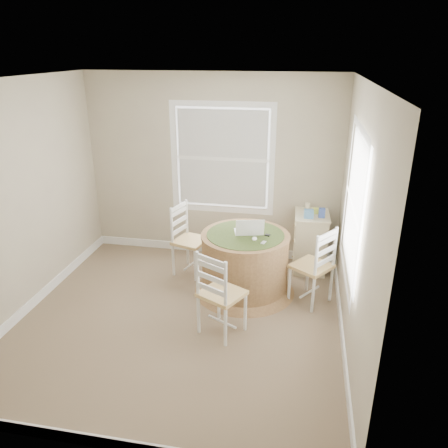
% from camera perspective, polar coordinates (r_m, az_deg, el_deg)
% --- Properties ---
extents(room, '(3.64, 3.64, 2.64)m').
position_cam_1_polar(room, '(4.64, -3.79, 2.11)').
color(room, '#867555').
rests_on(room, ground).
extents(round_table, '(1.26, 1.26, 0.78)m').
position_cam_1_polar(round_table, '(5.44, 2.75, -4.77)').
color(round_table, olive).
rests_on(round_table, ground).
extents(chair_left, '(0.51, 0.52, 0.95)m').
position_cam_1_polar(chair_left, '(5.87, -4.35, -2.18)').
color(chair_left, white).
rests_on(chair_left, ground).
extents(chair_near, '(0.56, 0.55, 0.95)m').
position_cam_1_polar(chair_near, '(4.65, -0.27, -9.03)').
color(chair_near, white).
rests_on(chair_near, ground).
extents(chair_right, '(0.57, 0.57, 0.95)m').
position_cam_1_polar(chair_right, '(5.30, 11.39, -5.38)').
color(chair_right, white).
rests_on(chair_right, ground).
extents(laptop, '(0.40, 0.37, 0.24)m').
position_cam_1_polar(laptop, '(5.31, 3.27, -0.91)').
color(laptop, white).
rests_on(laptop, round_table).
extents(mouse, '(0.08, 0.11, 0.03)m').
position_cam_1_polar(mouse, '(5.16, 3.99, -1.93)').
color(mouse, white).
rests_on(mouse, round_table).
extents(phone, '(0.07, 0.10, 0.02)m').
position_cam_1_polar(phone, '(5.08, 5.17, -2.48)').
color(phone, '#B7BABF').
rests_on(phone, round_table).
extents(keys, '(0.07, 0.06, 0.02)m').
position_cam_1_polar(keys, '(5.27, 5.71, -1.50)').
color(keys, black).
rests_on(keys, round_table).
extents(corner_chest, '(0.48, 0.63, 0.81)m').
position_cam_1_polar(corner_chest, '(6.12, 11.16, -2.22)').
color(corner_chest, beige).
rests_on(corner_chest, ground).
extents(tissue_box, '(0.12, 0.12, 0.10)m').
position_cam_1_polar(tissue_box, '(5.80, 10.99, 1.28)').
color(tissue_box, '#5690C6').
rests_on(tissue_box, corner_chest).
extents(box_yellow, '(0.15, 0.11, 0.06)m').
position_cam_1_polar(box_yellow, '(6.00, 12.26, 1.68)').
color(box_yellow, '#DFF055').
rests_on(box_yellow, corner_chest).
extents(box_blue, '(0.08, 0.08, 0.12)m').
position_cam_1_polar(box_blue, '(5.84, 12.73, 1.40)').
color(box_blue, '#354DA0').
rests_on(box_blue, corner_chest).
extents(cup_cream, '(0.07, 0.07, 0.09)m').
position_cam_1_polar(cup_cream, '(6.11, 10.80, 2.33)').
color(cup_cream, beige).
rests_on(cup_cream, corner_chest).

